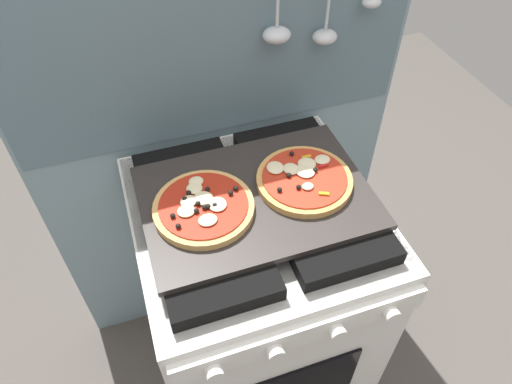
{
  "coord_description": "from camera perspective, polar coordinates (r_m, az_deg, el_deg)",
  "views": [
    {
      "loc": [
        -0.24,
        -0.71,
        1.72
      ],
      "look_at": [
        0.0,
        0.0,
        0.93
      ],
      "focal_mm": 32.74,
      "sensor_mm": 36.0,
      "label": 1
    }
  ],
  "objects": [
    {
      "name": "pizza_right",
      "position": [
        1.13,
        5.83,
        1.69
      ],
      "size": [
        0.23,
        0.23,
        0.03
      ],
      "color": "tan",
      "rests_on": "baking_tray"
    },
    {
      "name": "ground_plane",
      "position": [
        1.88,
        -0.0,
        -19.83
      ],
      "size": [
        4.0,
        4.0,
        0.0
      ],
      "primitive_type": "plane",
      "color": "#4C4742"
    },
    {
      "name": "kitchen_backsplash",
      "position": [
        1.43,
        -4.27,
        5.41
      ],
      "size": [
        1.1,
        0.09,
        1.55
      ],
      "color": "#7A939E",
      "rests_on": "ground_plane"
    },
    {
      "name": "stove",
      "position": [
        1.48,
        0.02,
        -12.86
      ],
      "size": [
        0.6,
        0.64,
        0.9
      ],
      "color": "white",
      "rests_on": "ground_plane"
    },
    {
      "name": "pizza_left",
      "position": [
        1.07,
        -6.45,
        -1.8
      ],
      "size": [
        0.23,
        0.23,
        0.03
      ],
      "color": "tan",
      "rests_on": "baking_tray"
    },
    {
      "name": "baking_tray",
      "position": [
        1.11,
        -0.0,
        -0.64
      ],
      "size": [
        0.54,
        0.38,
        0.02
      ],
      "primitive_type": "cube",
      "color": "#2D2826",
      "rests_on": "stove"
    }
  ]
}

